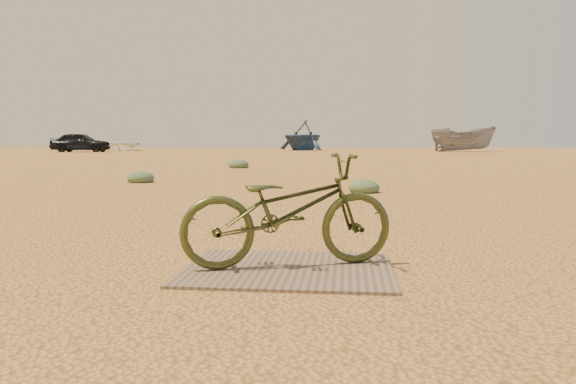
# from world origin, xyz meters

# --- Properties ---
(ground) EXTENTS (120.00, 120.00, 0.00)m
(ground) POSITION_xyz_m (0.00, 0.00, 0.00)
(ground) COLOR tan
(ground) RESTS_ON ground
(plywood_board) EXTENTS (1.50, 1.20, 0.02)m
(plywood_board) POSITION_xyz_m (0.21, 0.34, 0.01)
(plywood_board) COLOR #76644E
(plywood_board) RESTS_ON ground
(bicycle) EXTENTS (1.66, 1.03, 0.82)m
(bicycle) POSITION_xyz_m (0.21, 0.39, 0.43)
(bicycle) COLOR #3F471E
(bicycle) RESTS_ON plywood_board
(car) EXTENTS (4.26, 2.06, 1.40)m
(car) POSITION_xyz_m (-18.51, 35.09, 0.70)
(car) COLOR black
(car) RESTS_ON ground
(boat_near_left) EXTENTS (5.73, 5.87, 0.99)m
(boat_near_left) POSITION_xyz_m (-17.60, 40.91, 0.50)
(boat_near_left) COLOR white
(boat_near_left) RESTS_ON ground
(boat_far_left) EXTENTS (6.04, 6.23, 2.50)m
(boat_far_left) POSITION_xyz_m (-3.07, 43.01, 1.25)
(boat_far_left) COLOR navy
(boat_far_left) RESTS_ON ground
(boat_mid_right) EXTENTS (4.97, 2.38, 1.85)m
(boat_mid_right) POSITION_xyz_m (9.04, 38.62, 0.93)
(boat_mid_right) COLOR gray
(boat_mid_right) RESTS_ON ground
(kale_a) EXTENTS (0.59, 0.59, 0.32)m
(kale_a) POSITION_xyz_m (-3.87, 8.20, 0.00)
(kale_a) COLOR #58744D
(kale_a) RESTS_ON ground
(kale_b) EXTENTS (0.55, 0.55, 0.30)m
(kale_b) POSITION_xyz_m (0.93, 6.37, 0.00)
(kale_b) COLOR #58744D
(kale_b) RESTS_ON ground
(kale_c) EXTENTS (0.66, 0.66, 0.36)m
(kale_c) POSITION_xyz_m (-2.90, 14.42, 0.00)
(kale_c) COLOR #58744D
(kale_c) RESTS_ON ground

